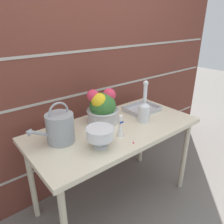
% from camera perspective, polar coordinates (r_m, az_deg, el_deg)
% --- Properties ---
extents(ground_plane, '(12.00, 12.00, 0.00)m').
position_cam_1_polar(ground_plane, '(2.15, 0.60, -21.80)').
color(ground_plane, slate).
extents(brick_wall, '(3.60, 0.08, 2.20)m').
position_cam_1_polar(brick_wall, '(1.93, -7.84, 10.35)').
color(brick_wall, brown).
rests_on(brick_wall, ground_plane).
extents(patio_table, '(1.35, 0.67, 0.74)m').
position_cam_1_polar(patio_table, '(1.75, 0.69, -6.12)').
color(patio_table, beige).
rests_on(patio_table, ground_plane).
extents(watering_can, '(0.33, 0.19, 0.29)m').
position_cam_1_polar(watering_can, '(1.52, -13.49, -3.98)').
color(watering_can, '#93999E').
rests_on(watering_can, patio_table).
extents(crystal_pedestal_bowl, '(0.19, 0.19, 0.14)m').
position_cam_1_polar(crystal_pedestal_bowl, '(1.42, -3.15, -5.70)').
color(crystal_pedestal_bowl, silver).
rests_on(crystal_pedestal_bowl, patio_table).
extents(flower_planter, '(0.27, 0.27, 0.28)m').
position_cam_1_polar(flower_planter, '(1.76, -2.53, 1.16)').
color(flower_planter, '#BCBCC1').
rests_on(flower_planter, patio_table).
extents(glass_decanter, '(0.09, 0.09, 0.35)m').
position_cam_1_polar(glass_decanter, '(1.79, 8.40, 0.76)').
color(glass_decanter, silver).
rests_on(glass_decanter, patio_table).
extents(figurine_vase, '(0.06, 0.06, 0.17)m').
position_cam_1_polar(figurine_vase, '(1.57, 2.16, -3.97)').
color(figurine_vase, white).
rests_on(figurine_vase, patio_table).
extents(wire_tray, '(0.30, 0.23, 0.04)m').
position_cam_1_polar(wire_tray, '(2.03, 7.80, 0.63)').
color(wire_tray, '#B7B7BC').
rests_on(wire_tray, patio_table).
extents(fallen_petal, '(0.01, 0.01, 0.01)m').
position_cam_1_polar(fallen_petal, '(1.51, 5.61, -7.99)').
color(fallen_petal, '#E03856').
rests_on(fallen_petal, patio_table).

